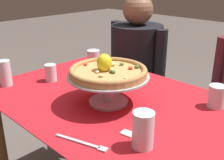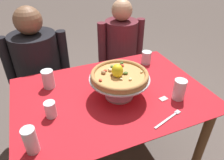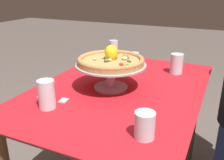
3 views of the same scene
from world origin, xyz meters
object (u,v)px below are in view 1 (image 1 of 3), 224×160
object	(u,v)px
water_glass_back_left	(94,61)
water_glass_front_right	(143,132)
sugar_packet	(128,133)
water_glass_back_right	(216,98)
water_glass_front_left	(5,75)
diner_left	(136,74)
pizza_stand	(108,84)
water_glass_side_left	(51,74)
dinner_fork	(84,143)
pizza	(108,71)

from	to	relation	value
water_glass_back_left	water_glass_front_right	distance (m)	0.84
water_glass_back_left	sugar_packet	distance (m)	0.75
water_glass_back_right	water_glass_front_left	bearing A→B (deg)	-149.45
sugar_packet	diner_left	world-z (taller)	diner_left
pizza_stand	diner_left	xyz separation A→B (m)	(-0.44, 0.73, -0.26)
pizza_stand	water_glass_side_left	size ratio (longest dim) A/B	3.92
water_glass_side_left	diner_left	bearing A→B (deg)	91.01
pizza_stand	water_glass_side_left	xyz separation A→B (m)	(-0.42, -0.03, -0.05)
water_glass_side_left	sugar_packet	world-z (taller)	water_glass_side_left
water_glass_back_left	water_glass_front_right	xyz separation A→B (m)	(0.72, -0.43, 0.00)
pizza_stand	diner_left	bearing A→B (deg)	120.89
water_glass_front_right	water_glass_side_left	world-z (taller)	water_glass_front_right
sugar_packet	water_glass_side_left	bearing A→B (deg)	170.38
water_glass_side_left	dinner_fork	distance (m)	0.66
water_glass_side_left	pizza	bearing A→B (deg)	3.46
water_glass_back_left	dinner_fork	world-z (taller)	water_glass_back_left
pizza	water_glass_front_left	distance (m)	0.59
water_glass_back_right	pizza	bearing A→B (deg)	-140.48
pizza_stand	water_glass_back_left	world-z (taller)	pizza_stand
pizza	diner_left	xyz separation A→B (m)	(-0.44, 0.73, -0.32)
sugar_packet	diner_left	distance (m)	1.12
dinner_fork	diner_left	world-z (taller)	diner_left
pizza	sugar_packet	xyz separation A→B (m)	(0.24, -0.14, -0.15)
dinner_fork	diner_left	xyz separation A→B (m)	(-0.61, 1.03, -0.17)
water_glass_back_right	sugar_packet	xyz separation A→B (m)	(-0.13, -0.45, -0.04)
dinner_fork	sugar_packet	xyz separation A→B (m)	(0.07, 0.16, -0.00)
water_glass_back_left	water_glass_front_left	bearing A→B (deg)	-106.29
pizza	water_glass_front_left	bearing A→B (deg)	-156.86
water_glass_back_left	diner_left	xyz separation A→B (m)	(-0.04, 0.47, -0.22)
pizza	sugar_packet	bearing A→B (deg)	-29.81
water_glass_front_right	dinner_fork	world-z (taller)	water_glass_front_right
pizza	diner_left	size ratio (longest dim) A/B	0.29
water_glass_back_right	sugar_packet	size ratio (longest dim) A/B	2.02
sugar_packet	water_glass_front_right	bearing A→B (deg)	-14.99
water_glass_side_left	water_glass_back_left	bearing A→B (deg)	84.09
pizza	water_glass_back_left	world-z (taller)	pizza
water_glass_front_right	dinner_fork	bearing A→B (deg)	-139.68
water_glass_back_left	water_glass_side_left	xyz separation A→B (m)	(-0.03, -0.29, -0.01)
pizza	water_glass_back_right	size ratio (longest dim) A/B	3.44
sugar_packet	dinner_fork	bearing A→B (deg)	-113.46
pizza	water_glass_front_left	world-z (taller)	pizza
dinner_fork	sugar_packet	distance (m)	0.17
water_glass_front_right	sugar_packet	xyz separation A→B (m)	(-0.09, 0.02, -0.06)
diner_left	water_glass_front_left	bearing A→B (deg)	-96.02
water_glass_side_left	sugar_packet	bearing A→B (deg)	-9.62
pizza_stand	sugar_packet	size ratio (longest dim) A/B	7.36
water_glass_back_left	diner_left	world-z (taller)	diner_left
water_glass_front_left	diner_left	distance (m)	0.99
water_glass_front_left	water_glass_front_right	distance (m)	0.87
water_glass_front_right	sugar_packet	bearing A→B (deg)	165.01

